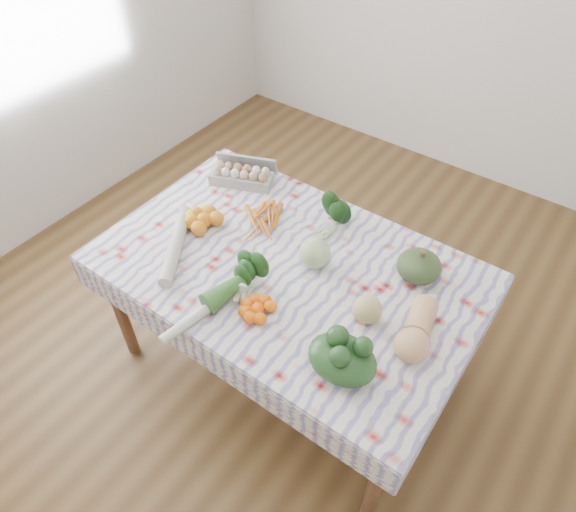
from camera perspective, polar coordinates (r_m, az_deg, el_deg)
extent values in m
plane|color=#50371B|center=(2.86, 0.00, -11.61)|extent=(4.50, 4.50, 0.00)
cube|color=brown|center=(2.29, 0.00, -1.59)|extent=(1.60, 1.00, 0.04)
cylinder|color=brown|center=(2.76, -18.20, -5.65)|extent=(0.06, 0.06, 0.71)
cylinder|color=brown|center=(2.21, 9.69, -23.70)|extent=(0.06, 0.06, 0.71)
cylinder|color=brown|center=(3.14, -6.26, 4.30)|extent=(0.06, 0.06, 0.71)
cylinder|color=brown|center=(2.67, 18.95, -8.24)|extent=(0.06, 0.06, 0.71)
cube|color=white|center=(2.27, 0.00, -1.14)|extent=(1.66, 1.06, 0.01)
cube|color=#9C9C97|center=(2.69, -5.20, 8.78)|extent=(0.35, 0.24, 0.09)
cube|color=#CA6C18|center=(2.45, -2.60, 3.93)|extent=(0.29, 0.28, 0.04)
ellipsoid|color=black|center=(2.41, 5.18, 4.60)|extent=(0.17, 0.15, 0.14)
ellipsoid|color=#364C26|center=(2.24, 14.34, -1.07)|extent=(0.21, 0.21, 0.12)
sphere|color=#A9C684|center=(2.22, 3.01, 0.32)|extent=(0.18, 0.18, 0.14)
ellipsoid|color=tan|center=(2.02, 14.20, -7.79)|extent=(0.19, 0.31, 0.13)
cube|color=orange|center=(2.45, -9.33, 3.97)|extent=(0.27, 0.27, 0.08)
ellipsoid|color=#1E4C1A|center=(2.15, -5.05, -2.45)|extent=(0.19, 0.19, 0.10)
cube|color=#FF6909|center=(2.07, -3.40, -5.79)|extent=(0.19, 0.19, 0.05)
sphere|color=tan|center=(2.05, 8.80, -5.87)|extent=(0.13, 0.13, 0.12)
ellipsoid|color=#183616|center=(1.90, 6.04, -11.30)|extent=(0.28, 0.23, 0.12)
cylinder|color=beige|center=(2.35, -12.50, 0.73)|extent=(0.29, 0.39, 0.06)
cylinder|color=beige|center=(2.09, -9.24, -5.94)|extent=(0.11, 0.42, 0.05)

